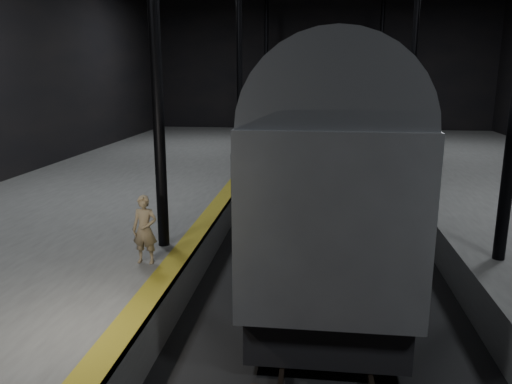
# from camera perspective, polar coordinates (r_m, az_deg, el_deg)

# --- Properties ---
(ground) EXTENTS (44.00, 44.00, 0.00)m
(ground) POSITION_cam_1_polar(r_m,az_deg,el_deg) (15.74, 7.56, -5.14)
(ground) COLOR black
(ground) RESTS_ON ground
(platform_left) EXTENTS (9.00, 43.80, 1.00)m
(platform_left) POSITION_cam_1_polar(r_m,az_deg,el_deg) (17.18, -18.27, -2.38)
(platform_left) COLOR #4E4E4C
(platform_left) RESTS_ON ground
(tactile_strip) EXTENTS (0.50, 43.80, 0.01)m
(tactile_strip) POSITION_cam_1_polar(r_m,az_deg,el_deg) (15.73, -4.25, -1.24)
(tactile_strip) COLOR olive
(tactile_strip) RESTS_ON platform_left
(track) EXTENTS (2.40, 43.00, 0.24)m
(track) POSITION_cam_1_polar(r_m,az_deg,el_deg) (15.72, 7.56, -4.91)
(track) COLOR #3F3328
(track) RESTS_ON ground
(train) EXTENTS (3.09, 20.67, 5.52)m
(train) POSITION_cam_1_polar(r_m,az_deg,el_deg) (17.55, 7.81, 7.11)
(train) COLOR #999AA0
(train) RESTS_ON ground
(woman) EXTENTS (0.55, 0.37, 1.49)m
(woman) POSITION_cam_1_polar(r_m,az_deg,el_deg) (10.90, -12.59, -4.21)
(woman) COLOR #8E7957
(woman) RESTS_ON platform_left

